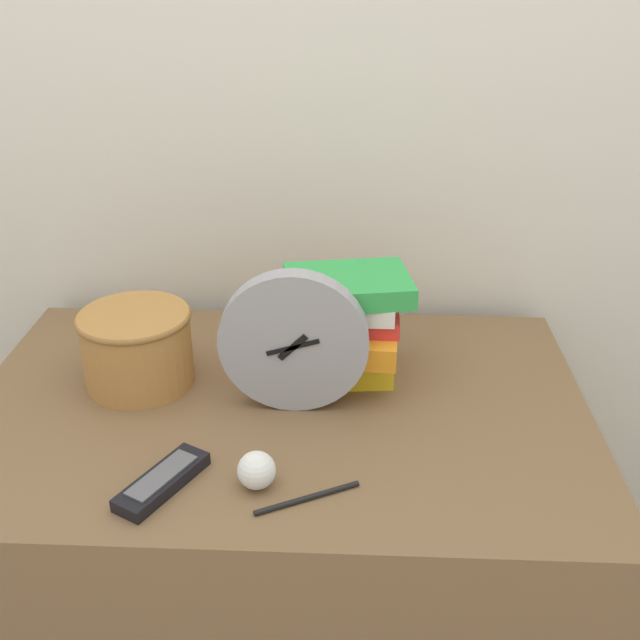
{
  "coord_description": "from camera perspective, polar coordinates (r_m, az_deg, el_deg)",
  "views": [
    {
      "loc": [
        0.12,
        -0.71,
        1.43
      ],
      "look_at": [
        0.07,
        0.39,
        0.86
      ],
      "focal_mm": 42.0,
      "sensor_mm": 36.0,
      "label": 1
    }
  ],
  "objects": [
    {
      "name": "wall_back",
      "position": [
        1.5,
        -2.15,
        18.14
      ],
      "size": [
        6.0,
        0.04,
        2.4
      ],
      "color": "silver",
      "rests_on": "ground_plane"
    },
    {
      "name": "basket",
      "position": [
        1.33,
        -13.76,
        -1.91
      ],
      "size": [
        0.2,
        0.2,
        0.14
      ],
      "color": "#B27A3D",
      "rests_on": "desk"
    },
    {
      "name": "crumpled_paper_ball",
      "position": [
        1.09,
        -4.86,
        -11.34
      ],
      "size": [
        0.06,
        0.06,
        0.06
      ],
      "color": "white",
      "rests_on": "desk"
    },
    {
      "name": "pen",
      "position": [
        1.08,
        -0.96,
        -13.4
      ],
      "size": [
        0.15,
        0.08,
        0.01
      ],
      "color": "black",
      "rests_on": "desk"
    },
    {
      "name": "tv_remote",
      "position": [
        1.12,
        -11.92,
        -11.91
      ],
      "size": [
        0.12,
        0.16,
        0.02
      ],
      "color": "black",
      "rests_on": "desk"
    },
    {
      "name": "desk",
      "position": [
        1.51,
        -2.88,
        -17.99
      ],
      "size": [
        1.05,
        0.69,
        0.73
      ],
      "color": "brown",
      "rests_on": "ground_plane"
    },
    {
      "name": "book_stack",
      "position": [
        1.31,
        1.57,
        -0.34
      ],
      "size": [
        0.24,
        0.2,
        0.2
      ],
      "color": "yellow",
      "rests_on": "desk"
    },
    {
      "name": "desk_clock",
      "position": [
        1.21,
        -2.03,
        -1.71
      ],
      "size": [
        0.24,
        0.04,
        0.24
      ],
      "color": "#99999E",
      "rests_on": "desk"
    }
  ]
}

